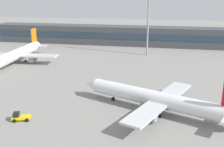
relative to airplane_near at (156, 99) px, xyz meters
The scene contains 6 objects.
ground_plane 20.71m from the airplane_near, 127.73° to the left, with size 400.00×400.00×0.00m, color gray.
terminal_building 78.17m from the airplane_near, 99.24° to the left, with size 149.16×12.13×9.00m.
airplane_near is the anchor object (origin of this frame).
airplane_mid 60.11m from the airplane_near, 148.99° to the left, with size 30.09×43.11×10.64m.
baggage_tug_yellow 28.17m from the airplane_near, 159.60° to the right, with size 3.89×2.70×1.75m.
floodlight_tower_west 57.73m from the airplane_near, 96.51° to the left, with size 3.20×0.80×30.51m.
Camera 1 is at (14.06, -29.62, 24.32)m, focal length 42.71 mm.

